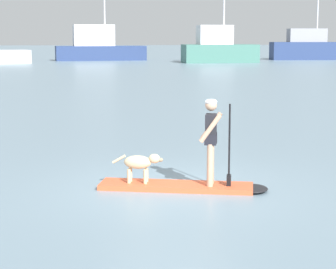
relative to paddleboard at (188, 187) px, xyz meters
name	(u,v)px	position (x,y,z in m)	size (l,w,h in m)	color
ground_plane	(176,189)	(-0.22, 0.06, -0.05)	(400.00, 400.00, 0.00)	slate
paddleboard	(188,187)	(0.00, 0.00, 0.00)	(3.27, 1.58, 0.10)	#E55933
person_paddler	(212,136)	(0.43, -0.13, 1.00)	(0.67, 0.57, 1.64)	tan
dog	(140,163)	(-0.88, 0.26, 0.43)	(0.97, 0.38, 0.57)	#CCB78C
moored_boat_far_starboard	(98,47)	(1.39, 66.07, 1.54)	(11.00, 3.95, 10.22)	navy
moored_boat_center	(218,48)	(14.25, 57.36, 1.51)	(8.26, 3.39, 9.28)	#3F7266
moored_boat_outer	(311,48)	(27.73, 64.14, 1.46)	(10.53, 3.17, 10.45)	navy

